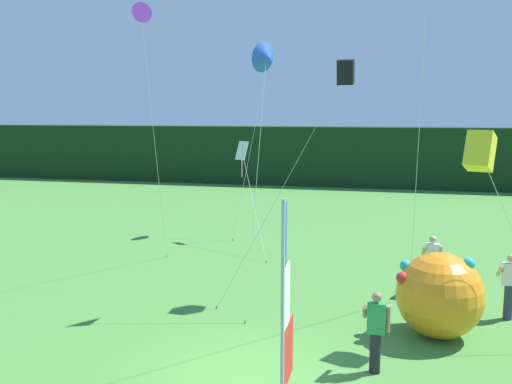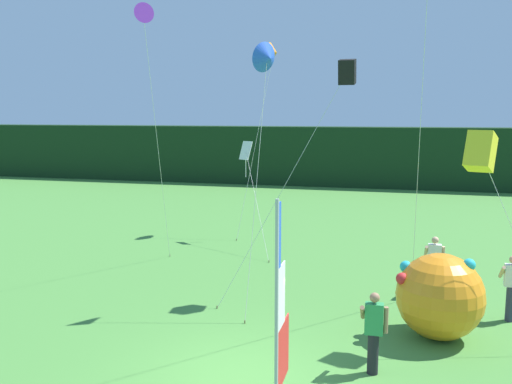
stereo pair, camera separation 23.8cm
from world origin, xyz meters
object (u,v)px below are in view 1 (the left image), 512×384
person_near_banner (376,330)px  kite_yellow_box_2 (480,152)px  kite_purple_delta_5 (141,16)px  kite_white_diamond_4 (243,156)px  person_far_left (509,285)px  inflatable_balloon (440,295)px  person_mid_field (432,264)px  banner_flag (286,321)px  kite_black_box_1 (345,73)px  kite_orange_delta_6 (269,53)px  kite_blue_delta_3 (266,59)px

person_near_banner → kite_yellow_box_2: size_ratio=0.35×
kite_purple_delta_5 → kite_white_diamond_4: bearing=78.3°
person_far_left → inflatable_balloon: bearing=-140.3°
person_mid_field → kite_purple_delta_5: size_ratio=0.21×
inflatable_balloon → kite_yellow_box_2: size_ratio=0.41×
banner_flag → person_near_banner: 2.90m
kite_black_box_1 → kite_orange_delta_6: size_ratio=0.82×
banner_flag → inflatable_balloon: bearing=57.7°
person_near_banner → kite_blue_delta_3: bearing=131.4°
banner_flag → kite_blue_delta_3: (-1.55, 5.70, 4.69)m
person_mid_field → kite_yellow_box_2: 4.67m
kite_black_box_1 → kite_yellow_box_2: kite_black_box_1 is taller
person_near_banner → kite_orange_delta_6: (-4.83, 12.64, 6.80)m
person_near_banner → inflatable_balloon: bearing=56.7°
person_mid_field → inflatable_balloon: 3.01m
kite_black_box_1 → person_near_banner: bearing=-77.5°
person_mid_field → kite_orange_delta_6: kite_orange_delta_6 is taller
kite_black_box_1 → kite_orange_delta_6: kite_orange_delta_6 is taller
banner_flag → person_far_left: bearing=52.2°
kite_blue_delta_3 → banner_flag: bearing=-74.8°
inflatable_balloon → kite_black_box_1: (-2.47, 2.58, 5.26)m
kite_black_box_1 → kite_orange_delta_6: 8.88m
person_mid_field → kite_orange_delta_6: 11.91m
person_mid_field → banner_flag: bearing=-111.3°
person_near_banner → kite_orange_delta_6: 15.14m
kite_yellow_box_2 → kite_orange_delta_6: 13.08m
banner_flag → kite_white_diamond_4: kite_white_diamond_4 is taller
inflatable_balloon → kite_yellow_box_2: (0.68, -0.10, 3.35)m
person_near_banner → inflatable_balloon: 2.58m
kite_white_diamond_4 → kite_orange_delta_6: (0.62, 2.15, 4.22)m
person_far_left → kite_black_box_1: bearing=166.1°
person_mid_field → kite_yellow_box_2: bearing=-79.3°
kite_purple_delta_5 → kite_blue_delta_3: bearing=-11.8°
person_far_left → kite_purple_delta_5: bearing=177.2°
person_mid_field → kite_black_box_1: size_ratio=0.26×
person_near_banner → kite_yellow_box_2: (2.09, 2.05, 3.45)m
person_near_banner → kite_purple_delta_5: size_ratio=0.20×
person_mid_field → kite_yellow_box_2: size_ratio=0.36×
banner_flag → kite_white_diamond_4: (-4.02, 12.82, 1.60)m
banner_flag → kite_black_box_1: 8.33m
person_near_banner → kite_yellow_box_2: bearing=44.5°
person_mid_field → inflatable_balloon: inflatable_balloon is taller
person_far_left → person_near_banner: bearing=-131.4°
person_mid_field → kite_yellow_box_2: kite_yellow_box_2 is taller
person_far_left → kite_blue_delta_3: 8.41m
kite_purple_delta_5 → kite_black_box_1: bearing=5.7°
kite_blue_delta_3 → kite_purple_delta_5: 4.10m
kite_blue_delta_3 → kite_orange_delta_6: (-1.86, 9.27, 1.13)m
person_far_left → kite_purple_delta_5: kite_purple_delta_5 is taller
kite_white_diamond_4 → kite_orange_delta_6: 4.78m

